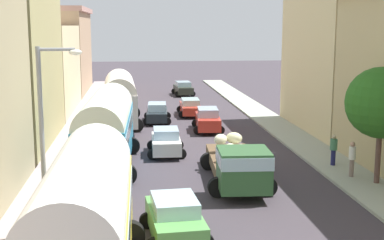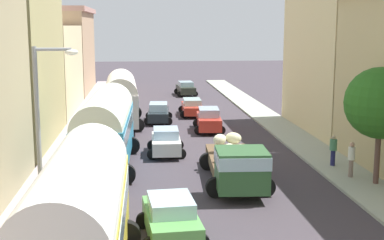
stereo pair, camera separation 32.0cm
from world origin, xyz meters
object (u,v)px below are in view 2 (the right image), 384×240
object	(u,v)px
parked_bus_0	(79,215)
car_5	(159,113)
car_3	(171,218)
pedestrian_1	(351,158)
car_0	(209,120)
streetlamp_near	(44,129)
parked_bus_1	(106,127)
pedestrian_2	(333,150)
car_4	(166,141)
cargo_truck_0	(237,163)
car_1	(192,107)
parked_bus_2	(121,97)
car_2	(186,88)

from	to	relation	value
parked_bus_0	car_5	world-z (taller)	parked_bus_0
car_3	pedestrian_1	xyz separation A→B (m)	(9.17, 6.54, 0.31)
car_0	streetlamp_near	world-z (taller)	streetlamp_near
car_5	pedestrian_1	world-z (taller)	pedestrian_1
parked_bus_1	pedestrian_2	xyz separation A→B (m)	(11.87, -1.17, -1.22)
car_4	car_3	bearing A→B (deg)	-92.15
pedestrian_1	cargo_truck_0	bearing A→B (deg)	-173.00
parked_bus_1	car_1	world-z (taller)	parked_bus_1
car_5	car_1	bearing A→B (deg)	45.79
parked_bus_2	car_5	xyz separation A→B (m)	(2.83, 1.04, -1.42)
car_3	pedestrian_1	size ratio (longest dim) A/B	2.11
car_0	pedestrian_2	distance (m)	11.96
car_5	pedestrian_2	size ratio (longest dim) A/B	2.40
parked_bus_0	car_3	xyz separation A→B (m)	(2.74, 3.45, -1.46)
parked_bus_1	pedestrian_2	bearing A→B (deg)	-5.63
car_0	pedestrian_2	xyz separation A→B (m)	(5.20, -10.77, 0.18)
car_0	car_3	distance (m)	19.90
parked_bus_0	car_1	bearing A→B (deg)	78.41
car_1	car_4	distance (m)	14.01
parked_bus_2	car_2	size ratio (longest dim) A/B	2.15
cargo_truck_0	pedestrian_2	size ratio (longest dim) A/B	4.42
parked_bus_1	car_2	distance (m)	30.36
parked_bus_1	car_4	bearing A→B (deg)	39.88
pedestrian_1	car_4	bearing A→B (deg)	144.91
streetlamp_near	parked_bus_1	bearing A→B (deg)	81.05
car_2	car_5	bearing A→B (deg)	-102.38
parked_bus_0	car_5	bearing A→B (deg)	83.20
parked_bus_2	car_2	distance (m)	18.37
parked_bus_0	car_4	bearing A→B (deg)	78.69
parked_bus_1	car_5	distance (m)	13.89
parked_bus_2	cargo_truck_0	world-z (taller)	parked_bus_2
parked_bus_0	car_2	distance (m)	43.48
parked_bus_0	car_2	bearing A→B (deg)	81.09
car_1	car_3	world-z (taller)	car_3
car_0	car_5	xyz separation A→B (m)	(-3.43, 3.82, -0.06)
parked_bus_0	car_3	size ratio (longest dim) A/B	2.22
parked_bus_2	car_2	xyz separation A→B (m)	(6.37, 17.17, -1.42)
car_1	car_4	xyz separation A→B (m)	(-2.90, -13.70, 0.06)
pedestrian_1	car_2	bearing A→B (deg)	98.94
streetlamp_near	cargo_truck_0	bearing A→B (deg)	35.23
car_1	streetlamp_near	xyz separation A→B (m)	(-7.66, -25.94, 3.26)
parked_bus_1	cargo_truck_0	size ratio (longest dim) A/B	1.28
parked_bus_2	car_4	world-z (taller)	parked_bus_2
parked_bus_2	parked_bus_1	bearing A→B (deg)	-91.89
parked_bus_0	car_5	distance (m)	27.03
car_0	car_5	world-z (taller)	car_0
pedestrian_1	streetlamp_near	distance (m)	15.07
parked_bus_2	pedestrian_2	world-z (taller)	parked_bus_2
car_0	car_3	xyz separation A→B (m)	(-3.88, -19.52, -0.05)
car_0	car_1	distance (m)	6.85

